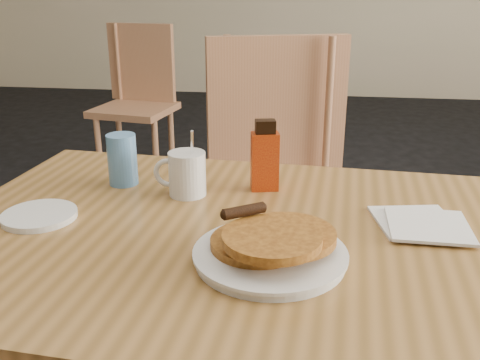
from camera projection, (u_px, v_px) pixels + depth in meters
name	position (u px, v px, depth m)	size (l,w,h in m)	color
main_table	(252.00, 251.00, 1.01)	(1.30, 0.92, 0.75)	olive
chair_main_far	(273.00, 170.00, 1.72)	(0.59, 0.60, 1.03)	#9B6B49
chair_wall_extra	(138.00, 89.00, 3.28)	(0.49, 0.50, 0.95)	#9B6B49
pancake_plate	(271.00, 248.00, 0.88)	(0.26, 0.26, 0.08)	silver
coffee_mug	(186.00, 173.00, 1.15)	(0.12, 0.08, 0.15)	silver
syrup_bottle	(265.00, 158.00, 1.18)	(0.07, 0.05, 0.16)	maroon
napkin_stack	(422.00, 224.00, 1.02)	(0.18, 0.19, 0.01)	silver
blue_tumbler	(122.00, 160.00, 1.21)	(0.07, 0.07, 0.12)	#5085BD
side_saucer	(39.00, 215.00, 1.05)	(0.15, 0.15, 0.01)	silver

